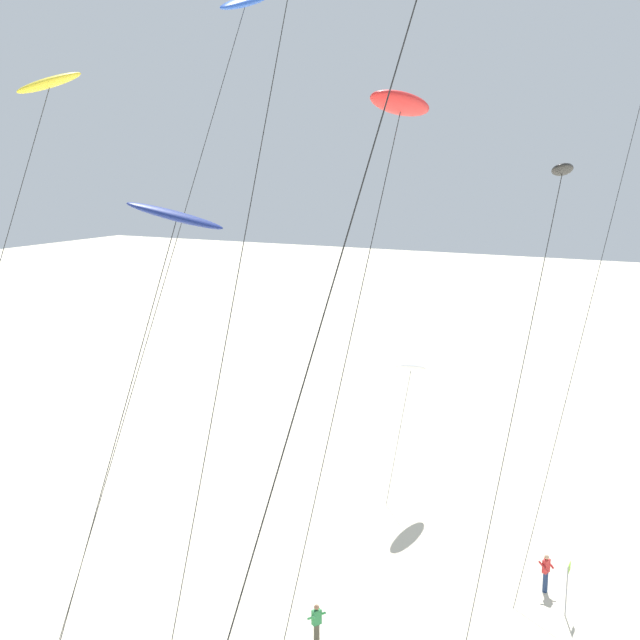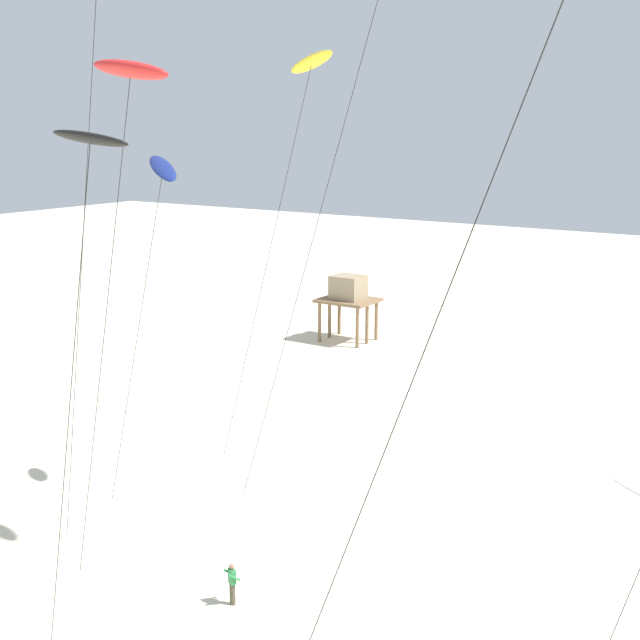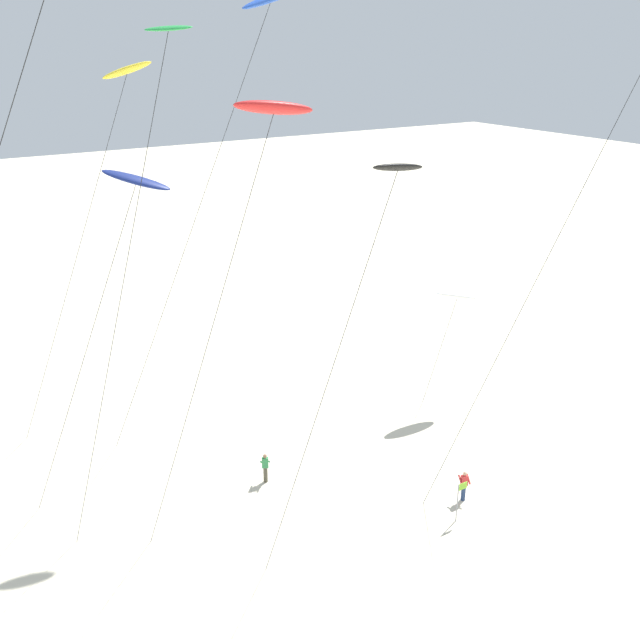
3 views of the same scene
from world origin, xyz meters
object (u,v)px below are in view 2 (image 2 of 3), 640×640
at_px(kite_red, 130,72).
at_px(kite_flyer_middle, 232,583).
at_px(kite_black, 89,148).
at_px(stilt_house, 348,294).
at_px(kite_green, 95,20).
at_px(kite_navy, 162,171).
at_px(kite_yellow, 310,67).

bearing_deg(kite_red, kite_flyer_middle, 76.44).
relative_size(kite_black, stilt_house, 3.21).
height_order(kite_green, kite_black, kite_green).
bearing_deg(kite_flyer_middle, kite_navy, 155.78).
height_order(kite_red, kite_green, kite_green).
xyz_separation_m(kite_black, stilt_house, (-19.60, 44.31, -13.17)).
distance_m(kite_navy, kite_flyer_middle, 16.00).
height_order(kite_black, kite_navy, kite_black).
relative_size(kite_green, kite_navy, 1.34).
relative_size(kite_red, kite_flyer_middle, 11.95).
bearing_deg(kite_red, kite_black, -56.49).
bearing_deg(stilt_house, kite_yellow, -61.53).
bearing_deg(kite_yellow, kite_black, -74.51).
xyz_separation_m(kite_yellow, kite_red, (1.79, -12.40, -0.86)).
relative_size(kite_yellow, kite_navy, 1.26).
xyz_separation_m(kite_yellow, kite_black, (4.62, -16.68, -2.97)).
xyz_separation_m(kite_green, kite_black, (6.43, -6.28, -4.01)).
height_order(kite_black, stilt_house, kite_black).
relative_size(kite_yellow, kite_flyer_middle, 12.60).
bearing_deg(kite_navy, kite_green, -82.59).
bearing_deg(kite_red, kite_yellow, 98.21).
xyz_separation_m(kite_yellow, kite_flyer_middle, (2.57, -9.15, -19.29)).
relative_size(kite_yellow, kite_black, 1.18).
distance_m(kite_yellow, kite_black, 17.56).
relative_size(kite_navy, stilt_house, 3.01).
bearing_deg(stilt_house, kite_black, -66.13).
height_order(kite_green, kite_navy, kite_green).
height_order(kite_navy, stilt_house, kite_navy).
bearing_deg(kite_red, stilt_house, 112.73).
bearing_deg(kite_yellow, kite_flyer_middle, -74.29).
distance_m(kite_black, stilt_house, 50.21).
bearing_deg(kite_black, kite_green, 135.65).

